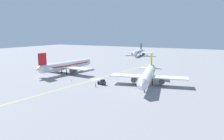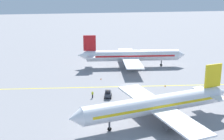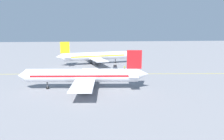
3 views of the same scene
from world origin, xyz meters
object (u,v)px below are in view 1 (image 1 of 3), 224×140
at_px(baggage_tug_dark, 102,82).
at_px(traffic_cone_mid_apron, 72,80).
at_px(ground_crew_worker, 95,84).
at_px(airplane_at_gate, 66,65).
at_px(airplane_adjacent_stand, 148,75).
at_px(airplane_distant_taxiing, 138,52).
at_px(traffic_cone_near_nose, 110,75).

height_order(baggage_tug_dark, traffic_cone_mid_apron, baggage_tug_dark).
bearing_deg(ground_crew_worker, baggage_tug_dark, 83.96).
height_order(airplane_at_gate, airplane_adjacent_stand, same).
height_order(airplane_distant_taxiing, traffic_cone_mid_apron, airplane_distant_taxiing).
bearing_deg(traffic_cone_mid_apron, airplane_at_gate, 136.84).
relative_size(airplane_at_gate, baggage_tug_dark, 11.01).
xyz_separation_m(airplane_distant_taxiing, traffic_cone_mid_apron, (12.28, -101.01, -3.06)).
bearing_deg(ground_crew_worker, traffic_cone_near_nose, 104.20).
distance_m(airplane_distant_taxiing, ground_crew_worker, 108.11).
bearing_deg(airplane_adjacent_stand, ground_crew_worker, -144.22).
distance_m(airplane_at_gate, baggage_tug_dark, 29.36).
relative_size(airplane_at_gate, airplane_distant_taxiing, 1.12).
height_order(airplane_distant_taxiing, traffic_cone_near_nose, airplane_distant_taxiing).
xyz_separation_m(baggage_tug_dark, ground_crew_worker, (-0.39, -3.72, 0.01)).
bearing_deg(traffic_cone_near_nose, airplane_distant_taxiing, 103.99).
distance_m(airplane_at_gate, airplane_adjacent_stand, 42.04).
relative_size(airplane_at_gate, traffic_cone_mid_apron, 64.63).
bearing_deg(traffic_cone_mid_apron, airplane_distant_taxiing, 96.93).
xyz_separation_m(baggage_tug_dark, traffic_cone_mid_apron, (-14.31, 0.12, -0.63)).
relative_size(airplane_at_gate, ground_crew_worker, 21.16).
xyz_separation_m(airplane_distant_taxiing, ground_crew_worker, (26.20, -104.86, -2.43)).
bearing_deg(airplane_at_gate, airplane_distant_taxiing, 89.90).
xyz_separation_m(baggage_tug_dark, traffic_cone_near_nose, (-5.47, 16.32, -0.63)).
relative_size(baggage_tug_dark, traffic_cone_near_nose, 5.87).
xyz_separation_m(ground_crew_worker, traffic_cone_mid_apron, (-13.92, 3.84, -0.63)).
bearing_deg(airplane_distant_taxiing, baggage_tug_dark, -75.27).
relative_size(airplane_distant_taxiing, traffic_cone_near_nose, 57.95).
bearing_deg(airplane_at_gate, airplane_adjacent_stand, -5.95).
relative_size(airplane_adjacent_stand, ground_crew_worker, 20.93).
xyz_separation_m(airplane_at_gate, airplane_adjacent_stand, (41.81, -4.36, 0.00)).
height_order(airplane_adjacent_stand, traffic_cone_mid_apron, airplane_adjacent_stand).
distance_m(airplane_adjacent_stand, traffic_cone_near_nose, 22.64).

